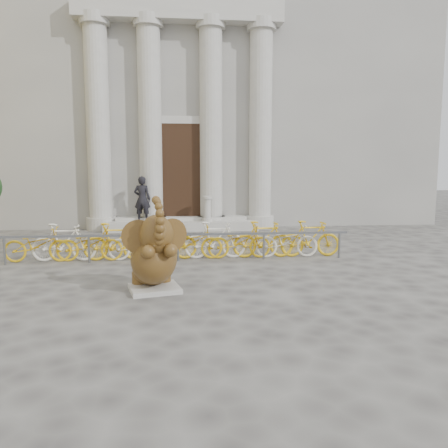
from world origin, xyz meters
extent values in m
plane|color=#474442|center=(0.00, 0.00, 0.00)|extent=(80.00, 80.00, 0.00)
cube|color=gray|center=(0.00, 15.00, 6.00)|extent=(22.00, 10.00, 12.00)
cube|color=#A8A59E|center=(0.00, 9.80, 8.40)|extent=(8.00, 1.00, 0.80)
cube|color=black|center=(0.00, 9.92, 2.30)|extent=(2.40, 0.16, 4.00)
cylinder|color=#A8A59E|center=(-3.20, 9.80, 4.00)|extent=(0.90, 0.90, 8.00)
cylinder|color=#A8A59E|center=(-1.20, 9.80, 4.00)|extent=(0.90, 0.90, 8.00)
cylinder|color=#A8A59E|center=(1.20, 9.80, 4.00)|extent=(0.90, 0.90, 8.00)
cylinder|color=#A8A59E|center=(3.20, 9.80, 4.00)|extent=(0.90, 0.90, 8.00)
cube|color=#A8A59E|center=(0.00, 9.40, 0.18)|extent=(6.00, 1.20, 0.36)
cube|color=#A8A59E|center=(-0.58, 0.61, 0.05)|extent=(1.12, 1.05, 0.09)
ellipsoid|color=black|center=(-0.62, 0.81, 0.38)|extent=(0.95, 0.92, 0.61)
ellipsoid|color=black|center=(-0.58, 0.63, 0.64)|extent=(1.15, 1.32, 0.98)
cylinder|color=black|center=(-0.90, 0.88, 0.22)|extent=(0.34, 0.34, 0.25)
cylinder|color=black|center=(-0.40, 0.99, 0.22)|extent=(0.34, 0.34, 0.25)
cylinder|color=black|center=(-0.69, 0.21, 0.83)|extent=(0.35, 0.60, 0.38)
cylinder|color=black|center=(-0.29, 0.31, 0.83)|extent=(0.35, 0.60, 0.38)
ellipsoid|color=black|center=(-0.50, 0.30, 1.17)|extent=(0.77, 0.74, 0.76)
cylinder|color=black|center=(-0.84, 0.34, 1.13)|extent=(0.64, 0.10, 0.64)
cylinder|color=black|center=(-0.21, 0.49, 1.13)|extent=(0.57, 0.38, 0.64)
cone|color=beige|center=(-0.57, 0.09, 1.02)|extent=(0.16, 0.22, 0.10)
cone|color=beige|center=(-0.35, 0.14, 1.02)|extent=(0.07, 0.22, 0.10)
cube|color=slate|center=(-0.12, 3.42, 0.70)|extent=(9.11, 0.06, 0.06)
cylinder|color=slate|center=(-4.48, 3.42, 0.35)|extent=(0.06, 0.06, 0.70)
cylinder|color=slate|center=(-2.40, 3.42, 0.35)|extent=(0.06, 0.06, 0.70)
cylinder|color=slate|center=(-0.12, 3.42, 0.35)|extent=(0.06, 0.06, 0.70)
cylinder|color=slate|center=(2.16, 3.42, 0.35)|extent=(0.06, 0.06, 0.70)
cylinder|color=slate|center=(4.23, 3.42, 0.35)|extent=(0.06, 0.06, 0.70)
imported|color=gold|center=(-3.75, 3.67, 0.50)|extent=(1.70, 0.50, 1.00)
imported|color=silver|center=(-3.09, 3.67, 0.50)|extent=(1.66, 0.47, 1.00)
imported|color=gold|center=(-2.43, 3.67, 0.50)|extent=(1.70, 0.50, 1.00)
imported|color=gold|center=(-1.77, 3.67, 0.50)|extent=(1.66, 0.47, 1.00)
imported|color=silver|center=(-1.11, 3.67, 0.50)|extent=(1.70, 0.50, 1.00)
imported|color=gold|center=(-0.45, 3.67, 0.50)|extent=(1.66, 0.47, 1.00)
imported|color=gold|center=(0.21, 3.67, 0.50)|extent=(1.70, 0.50, 1.00)
imported|color=silver|center=(0.87, 3.67, 0.50)|extent=(1.66, 0.47, 1.00)
imported|color=gold|center=(1.53, 3.67, 0.50)|extent=(1.70, 0.50, 1.00)
imported|color=gold|center=(2.18, 3.67, 0.50)|extent=(1.66, 0.47, 1.00)
imported|color=silver|center=(2.84, 3.67, 0.50)|extent=(1.70, 0.50, 1.00)
imported|color=gold|center=(3.50, 3.67, 0.50)|extent=(1.66, 0.47, 1.00)
imported|color=black|center=(-1.53, 9.26, 1.25)|extent=(0.71, 0.53, 1.78)
cylinder|color=#A8A59E|center=(0.99, 9.10, 0.42)|extent=(0.41, 0.41, 0.12)
cylinder|color=#A8A59E|center=(0.99, 9.10, 0.82)|extent=(0.29, 0.29, 0.92)
cylinder|color=#A8A59E|center=(0.99, 9.10, 1.31)|extent=(0.41, 0.41, 0.10)
camera|label=1|loc=(-0.04, -7.89, 2.39)|focal=35.00mm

